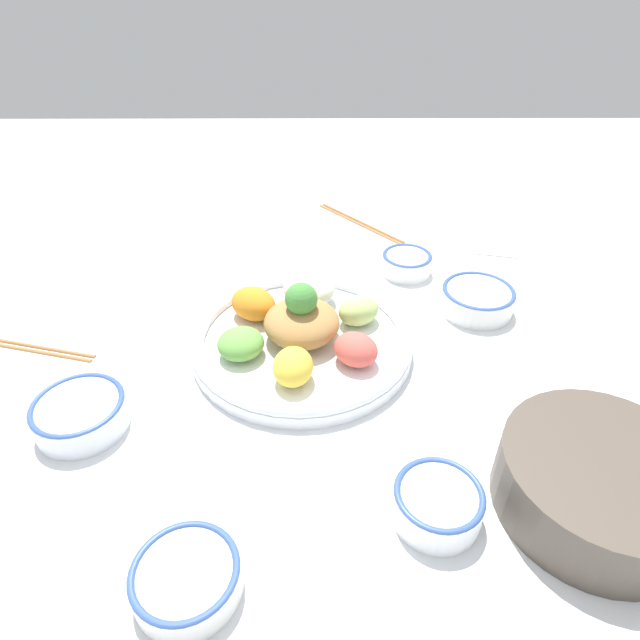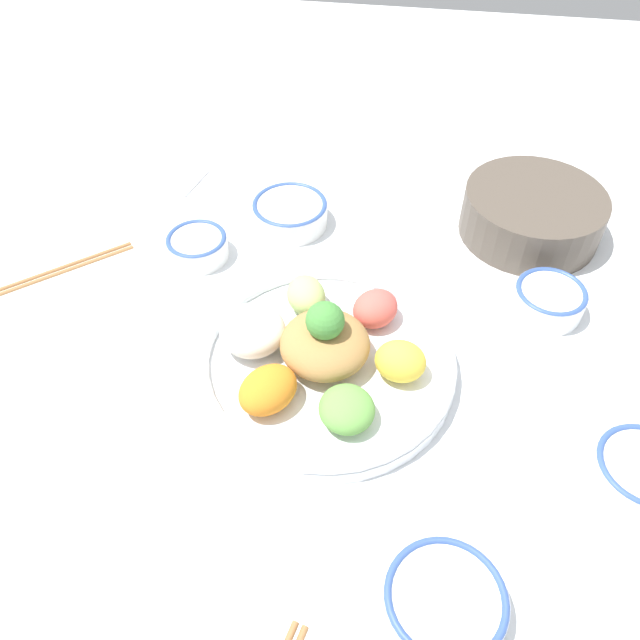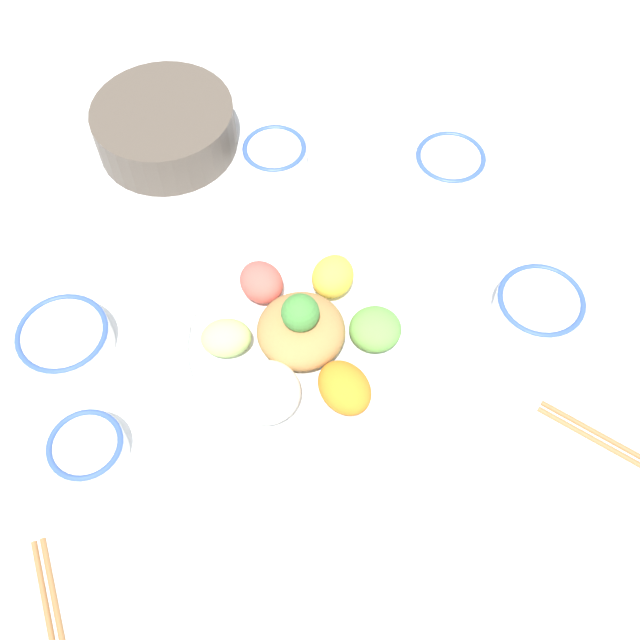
{
  "view_description": "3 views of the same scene",
  "coord_description": "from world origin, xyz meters",
  "px_view_note": "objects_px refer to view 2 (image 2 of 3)",
  "views": [
    {
      "loc": [
        -0.64,
        0.0,
        0.51
      ],
      "look_at": [
        -0.0,
        -0.0,
        0.04
      ],
      "focal_mm": 30.0,
      "sensor_mm": 36.0,
      "label": 1
    },
    {
      "loc": [
        -0.09,
        0.52,
        0.63
      ],
      "look_at": [
        -0.01,
        0.02,
        0.08
      ],
      "focal_mm": 35.0,
      "sensor_mm": 36.0,
      "label": 2
    },
    {
      "loc": [
        0.43,
        0.21,
        0.85
      ],
      "look_at": [
        -0.01,
        0.05,
        0.1
      ],
      "focal_mm": 42.0,
      "sensor_mm": 36.0,
      "label": 3
    }
  ],
  "objects_px": {
    "rice_bowl_blue": "(549,299)",
    "rice_bowl_plain": "(197,246)",
    "sauce_bowl_far": "(290,212)",
    "salad_platter": "(322,355)",
    "sauce_bowl_red": "(444,603)",
    "serving_spoon_main": "(184,193)",
    "chopsticks_pair_far": "(52,272)",
    "side_serving_bowl": "(533,212)"
  },
  "relations": [
    {
      "from": "sauce_bowl_red",
      "to": "rice_bowl_blue",
      "type": "relative_size",
      "value": 1.2
    },
    {
      "from": "sauce_bowl_far",
      "to": "serving_spoon_main",
      "type": "height_order",
      "value": "sauce_bowl_far"
    },
    {
      "from": "rice_bowl_plain",
      "to": "side_serving_bowl",
      "type": "bearing_deg",
      "value": -164.59
    },
    {
      "from": "sauce_bowl_red",
      "to": "serving_spoon_main",
      "type": "distance_m",
      "value": 0.76
    },
    {
      "from": "salad_platter",
      "to": "serving_spoon_main",
      "type": "height_order",
      "value": "salad_platter"
    },
    {
      "from": "rice_bowl_plain",
      "to": "chopsticks_pair_far",
      "type": "bearing_deg",
      "value": 19.52
    },
    {
      "from": "sauce_bowl_far",
      "to": "salad_platter",
      "type": "bearing_deg",
      "value": 108.57
    },
    {
      "from": "rice_bowl_blue",
      "to": "sauce_bowl_red",
      "type": "bearing_deg",
      "value": 72.7
    },
    {
      "from": "sauce_bowl_red",
      "to": "side_serving_bowl",
      "type": "distance_m",
      "value": 0.61
    },
    {
      "from": "rice_bowl_plain",
      "to": "serving_spoon_main",
      "type": "xyz_separation_m",
      "value": [
        0.07,
        -0.15,
        -0.02
      ]
    },
    {
      "from": "side_serving_bowl",
      "to": "serving_spoon_main",
      "type": "height_order",
      "value": "side_serving_bowl"
    },
    {
      "from": "rice_bowl_blue",
      "to": "sauce_bowl_far",
      "type": "bearing_deg",
      "value": -19.4
    },
    {
      "from": "sauce_bowl_red",
      "to": "chopsticks_pair_far",
      "type": "bearing_deg",
      "value": -33.88
    },
    {
      "from": "salad_platter",
      "to": "serving_spoon_main",
      "type": "bearing_deg",
      "value": -49.38
    },
    {
      "from": "sauce_bowl_red",
      "to": "rice_bowl_plain",
      "type": "relative_size",
      "value": 1.27
    },
    {
      "from": "chopsticks_pair_far",
      "to": "serving_spoon_main",
      "type": "height_order",
      "value": "chopsticks_pair_far"
    },
    {
      "from": "sauce_bowl_red",
      "to": "rice_bowl_plain",
      "type": "distance_m",
      "value": 0.6
    },
    {
      "from": "salad_platter",
      "to": "side_serving_bowl",
      "type": "relative_size",
      "value": 1.54
    },
    {
      "from": "salad_platter",
      "to": "sauce_bowl_far",
      "type": "relative_size",
      "value": 2.79
    },
    {
      "from": "salad_platter",
      "to": "serving_spoon_main",
      "type": "relative_size",
      "value": 2.64
    },
    {
      "from": "rice_bowl_plain",
      "to": "sauce_bowl_far",
      "type": "bearing_deg",
      "value": -140.77
    },
    {
      "from": "rice_bowl_plain",
      "to": "salad_platter",
      "type": "bearing_deg",
      "value": 139.44
    },
    {
      "from": "sauce_bowl_far",
      "to": "side_serving_bowl",
      "type": "relative_size",
      "value": 0.55
    },
    {
      "from": "rice_bowl_blue",
      "to": "rice_bowl_plain",
      "type": "xyz_separation_m",
      "value": [
        0.51,
        -0.04,
        -0.0
      ]
    },
    {
      "from": "sauce_bowl_far",
      "to": "rice_bowl_blue",
      "type": "bearing_deg",
      "value": 160.6
    },
    {
      "from": "salad_platter",
      "to": "rice_bowl_plain",
      "type": "xyz_separation_m",
      "value": [
        0.22,
        -0.19,
        -0.01
      ]
    },
    {
      "from": "chopsticks_pair_far",
      "to": "rice_bowl_blue",
      "type": "bearing_deg",
      "value": -38.02
    },
    {
      "from": "sauce_bowl_red",
      "to": "chopsticks_pair_far",
      "type": "relative_size",
      "value": 0.58
    },
    {
      "from": "chopsticks_pair_far",
      "to": "side_serving_bowl",
      "type": "bearing_deg",
      "value": -24.26
    },
    {
      "from": "salad_platter",
      "to": "chopsticks_pair_far",
      "type": "relative_size",
      "value": 1.67
    },
    {
      "from": "sauce_bowl_far",
      "to": "side_serving_bowl",
      "type": "xyz_separation_m",
      "value": [
        -0.37,
        -0.04,
        0.02
      ]
    },
    {
      "from": "salad_platter",
      "to": "rice_bowl_blue",
      "type": "bearing_deg",
      "value": -152.62
    },
    {
      "from": "rice_bowl_plain",
      "to": "side_serving_bowl",
      "type": "distance_m",
      "value": 0.51
    },
    {
      "from": "sauce_bowl_far",
      "to": "serving_spoon_main",
      "type": "distance_m",
      "value": 0.2
    },
    {
      "from": "salad_platter",
      "to": "chopsticks_pair_far",
      "type": "distance_m",
      "value": 0.44
    },
    {
      "from": "salad_platter",
      "to": "rice_bowl_plain",
      "type": "distance_m",
      "value": 0.29
    },
    {
      "from": "rice_bowl_blue",
      "to": "rice_bowl_plain",
      "type": "height_order",
      "value": "rice_bowl_blue"
    },
    {
      "from": "rice_bowl_plain",
      "to": "serving_spoon_main",
      "type": "relative_size",
      "value": 0.73
    },
    {
      "from": "rice_bowl_blue",
      "to": "chopsticks_pair_far",
      "type": "distance_m",
      "value": 0.71
    },
    {
      "from": "sauce_bowl_red",
      "to": "rice_bowl_plain",
      "type": "xyz_separation_m",
      "value": [
        0.38,
        -0.46,
        -0.0
      ]
    },
    {
      "from": "side_serving_bowl",
      "to": "chopsticks_pair_far",
      "type": "relative_size",
      "value": 1.08
    },
    {
      "from": "side_serving_bowl",
      "to": "salad_platter",
      "type": "bearing_deg",
      "value": 49.45
    }
  ]
}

